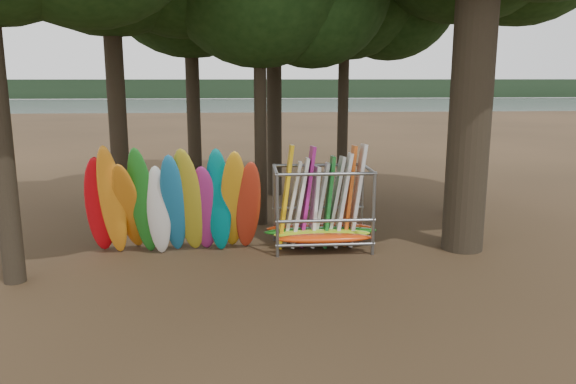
{
  "coord_description": "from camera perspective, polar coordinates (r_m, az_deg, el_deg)",
  "views": [
    {
      "loc": [
        -1.43,
        -14.18,
        4.65
      ],
      "look_at": [
        -0.22,
        1.5,
        1.4
      ],
      "focal_mm": 35.0,
      "sensor_mm": 36.0,
      "label": 1
    }
  ],
  "objects": [
    {
      "name": "storage_rack",
      "position": [
        15.4,
        3.45,
        -1.85
      ],
      "size": [
        3.18,
        1.61,
        2.87
      ],
      "color": "slate",
      "rests_on": "ground"
    },
    {
      "name": "lake",
      "position": [
        74.34,
        -3.33,
        8.07
      ],
      "size": [
        160.0,
        160.0,
        0.0
      ],
      "primitive_type": "plane",
      "color": "gray",
      "rests_on": "ground"
    },
    {
      "name": "kayak_row",
      "position": [
        14.87,
        -11.46,
        -1.25
      ],
      "size": [
        4.73,
        2.02,
        3.15
      ],
      "color": "red",
      "rests_on": "ground"
    },
    {
      "name": "ground",
      "position": [
        14.99,
        1.3,
        -6.4
      ],
      "size": [
        120.0,
        120.0,
        0.0
      ],
      "primitive_type": "plane",
      "color": "#47331E",
      "rests_on": "ground"
    },
    {
      "name": "far_shore",
      "position": [
        124.22,
        -3.81,
        10.43
      ],
      "size": [
        160.0,
        4.0,
        4.0
      ],
      "primitive_type": "cube",
      "color": "black",
      "rests_on": "ground"
    }
  ]
}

